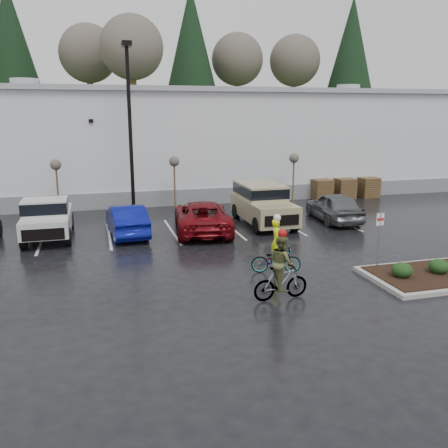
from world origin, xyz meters
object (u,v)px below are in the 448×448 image
object	(u,v)px
sapling_west	(56,168)
pickup_white	(48,216)
car_blue	(127,220)
car_grey	(334,207)
pallet_stack_a	(322,189)
fire_lane_sign	(379,234)
sapling_east	(294,161)
car_red	(202,216)
pallet_stack_c	(368,187)
cyclist_hivis	(276,254)
lamppost	(129,112)
sapling_mid	(174,164)
pallet_stack_b	(345,188)
suv_tan	(264,205)
cyclist_olive	(281,274)

from	to	relation	value
sapling_west	pickup_white	distance (m)	4.76
car_blue	car_grey	world-z (taller)	car_grey
pallet_stack_a	fire_lane_sign	bearing A→B (deg)	-108.81
fire_lane_sign	car_blue	bearing A→B (deg)	137.40
sapling_east	car_blue	bearing A→B (deg)	-154.77
car_red	fire_lane_sign	bearing A→B (deg)	130.99
sapling_west	pallet_stack_a	bearing A→B (deg)	3.47
pallet_stack_c	car_blue	size ratio (longest dim) A/B	0.30
cyclist_hivis	car_blue	bearing A→B (deg)	49.40
pallet_stack_a	pickup_white	world-z (taller)	pickup_white
lamppost	pickup_white	xyz separation A→B (m)	(-4.20, -3.42, -4.71)
sapling_mid	cyclist_hivis	distance (m)	12.25
pallet_stack_b	pickup_white	world-z (taller)	pickup_white
pickup_white	car_blue	xyz separation A→B (m)	(3.54, -0.60, -0.25)
pallet_stack_a	sapling_west	bearing A→B (deg)	-176.53
fire_lane_sign	car_grey	world-z (taller)	fire_lane_sign
pallet_stack_a	cyclist_hivis	size ratio (longest dim) A/B	0.62
sapling_mid	pallet_stack_a	xyz separation A→B (m)	(10.00, 1.00, -2.05)
pallet_stack_b	suv_tan	world-z (taller)	suv_tan
sapling_east	pickup_white	distance (m)	14.98
sapling_east	cyclist_hivis	bearing A→B (deg)	-115.98
sapling_east	pallet_stack_a	xyz separation A→B (m)	(2.50, 1.00, -2.05)
lamppost	car_grey	distance (m)	12.00
sapling_east	fire_lane_sign	world-z (taller)	sapling_east
lamppost	sapling_east	world-z (taller)	lamppost
pickup_white	pallet_stack_a	bearing A→B (deg)	17.98
sapling_west	cyclist_hivis	world-z (taller)	sapling_west
car_blue	cyclist_hivis	distance (m)	8.45
pallet_stack_b	cyclist_olive	world-z (taller)	cyclist_olive
lamppost	suv_tan	distance (m)	8.67
sapling_mid	fire_lane_sign	world-z (taller)	sapling_mid
lamppost	pallet_stack_b	bearing A→B (deg)	8.02
cyclist_hivis	cyclist_olive	xyz separation A→B (m)	(-0.79, -2.42, 0.15)
pallet_stack_a	car_grey	distance (m)	6.41
cyclist_hivis	sapling_west	bearing A→B (deg)	48.88
pickup_white	car_blue	distance (m)	3.60
cyclist_olive	sapling_east	bearing A→B (deg)	-28.47
car_blue	suv_tan	xyz separation A→B (m)	(7.00, 0.36, 0.30)
suv_tan	car_grey	bearing A→B (deg)	-4.80
fire_lane_sign	car_red	size ratio (longest dim) A/B	0.40
sapling_west	cyclist_hivis	bearing A→B (deg)	-55.65
pallet_stack_a	pickup_white	distance (m)	17.56
sapling_mid	lamppost	bearing A→B (deg)	-158.20
suv_tan	cyclist_olive	distance (m)	10.16
car_blue	sapling_mid	bearing A→B (deg)	-126.18
cyclist_olive	sapling_mid	bearing A→B (deg)	-0.24
pallet_stack_b	car_red	distance (m)	12.95
car_red	car_grey	distance (m)	7.29
suv_tan	cyclist_hivis	xyz separation A→B (m)	(-2.17, -7.30, -0.35)
sapling_east	suv_tan	bearing A→B (deg)	-128.17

